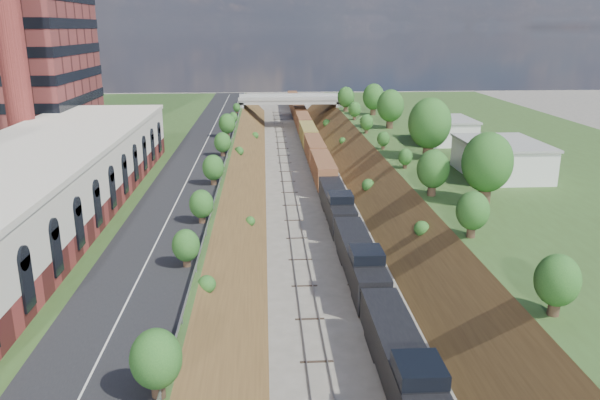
# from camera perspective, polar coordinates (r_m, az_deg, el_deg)

# --- Properties ---
(platform_left) EXTENTS (44.00, 180.00, 5.00)m
(platform_left) POSITION_cam_1_polar(r_m,az_deg,el_deg) (84.91, -21.91, 1.39)
(platform_left) COLOR #355021
(platform_left) RESTS_ON ground
(platform_right) EXTENTS (44.00, 180.00, 5.00)m
(platform_right) POSITION_cam_1_polar(r_m,az_deg,el_deg) (89.46, 22.49, 2.05)
(platform_right) COLOR #355021
(platform_right) RESTS_ON ground
(embankment_left) EXTENTS (10.00, 180.00, 10.00)m
(embankment_left) POSITION_cam_1_polar(r_m,az_deg,el_deg) (81.33, -6.86, 0.03)
(embankment_left) COLOR brown
(embankment_left) RESTS_ON ground
(embankment_right) EXTENTS (10.00, 180.00, 10.00)m
(embankment_right) POSITION_cam_1_polar(r_m,az_deg,el_deg) (82.94, 8.49, 0.29)
(embankment_right) COLOR brown
(embankment_right) RESTS_ON ground
(rail_left_track) EXTENTS (1.58, 180.00, 0.18)m
(rail_left_track) POSITION_cam_1_polar(r_m,az_deg,el_deg) (81.22, -0.94, 0.19)
(rail_left_track) COLOR gray
(rail_left_track) RESTS_ON ground
(rail_right_track) EXTENTS (1.58, 180.00, 0.18)m
(rail_right_track) POSITION_cam_1_polar(r_m,az_deg,el_deg) (81.61, 2.71, 0.25)
(rail_right_track) COLOR gray
(rail_right_track) RESTS_ON ground
(road) EXTENTS (8.00, 180.00, 0.10)m
(road) POSITION_cam_1_polar(r_m,az_deg,el_deg) (80.46, -10.19, 3.42)
(road) COLOR black
(road) RESTS_ON platform_left
(guardrail) EXTENTS (0.10, 171.00, 0.70)m
(guardrail) POSITION_cam_1_polar(r_m,az_deg,el_deg) (79.78, -7.29, 3.81)
(guardrail) COLOR #99999E
(guardrail) RESTS_ON platform_left
(commercial_building) EXTENTS (14.30, 62.30, 7.00)m
(commercial_building) POSITION_cam_1_polar(r_m,az_deg,el_deg) (61.75, -24.24, 1.55)
(commercial_building) COLOR maroon
(commercial_building) RESTS_ON platform_left
(smokestack) EXTENTS (3.20, 3.20, 40.00)m
(smokestack) POSITION_cam_1_polar(r_m,az_deg,el_deg) (79.77, -26.73, 16.34)
(smokestack) COLOR maroon
(smokestack) RESTS_ON platform_left
(overpass) EXTENTS (24.50, 8.30, 7.40)m
(overpass) POSITION_cam_1_polar(r_m,az_deg,el_deg) (141.16, -1.03, 9.17)
(overpass) COLOR gray
(overpass) RESTS_ON ground
(white_building_near) EXTENTS (9.00, 12.00, 4.00)m
(white_building_near) POSITION_cam_1_polar(r_m,az_deg,el_deg) (77.51, 19.02, 3.76)
(white_building_near) COLOR silver
(white_building_near) RESTS_ON platform_right
(white_building_far) EXTENTS (8.00, 10.00, 3.60)m
(white_building_far) POSITION_cam_1_polar(r_m,az_deg,el_deg) (97.69, 13.93, 6.53)
(white_building_far) COLOR silver
(white_building_far) RESTS_ON platform_right
(tree_right_large) EXTENTS (5.25, 5.25, 7.61)m
(tree_right_large) POSITION_cam_1_polar(r_m,az_deg,el_deg) (63.74, 17.80, 3.47)
(tree_right_large) COLOR #473323
(tree_right_large) RESTS_ON platform_right
(tree_left_crest) EXTENTS (2.45, 2.45, 3.55)m
(tree_left_crest) POSITION_cam_1_polar(r_m,az_deg,el_deg) (41.47, -11.31, -6.31)
(tree_left_crest) COLOR #473323
(tree_left_crest) RESTS_ON platform_left
(freight_train) EXTENTS (2.79, 157.66, 4.55)m
(freight_train) POSITION_cam_1_polar(r_m,az_deg,el_deg) (108.58, 1.13, 5.64)
(freight_train) COLOR black
(freight_train) RESTS_ON ground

